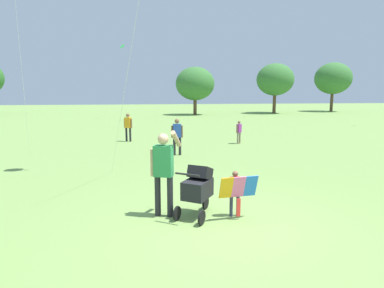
% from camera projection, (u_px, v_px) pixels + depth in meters
% --- Properties ---
extents(ground_plane, '(120.00, 120.00, 0.00)m').
position_uv_depth(ground_plane, '(228.00, 226.00, 5.99)').
color(ground_plane, '#75994C').
extents(treeline_distant, '(46.61, 7.35, 6.06)m').
position_uv_depth(treeline_distant, '(185.00, 80.00, 36.63)').
color(treeline_distant, brown).
rests_on(treeline_distant, ground).
extents(child_with_butterfly_kite, '(0.77, 0.37, 0.93)m').
position_uv_depth(child_with_butterfly_kite, '(236.00, 189.00, 6.36)').
color(child_with_butterfly_kite, '#33384C').
rests_on(child_with_butterfly_kite, ground).
extents(person_adult_flyer, '(0.64, 0.50, 1.74)m').
position_uv_depth(person_adult_flyer, '(164.00, 167.00, 6.35)').
color(person_adult_flyer, '#232328').
rests_on(person_adult_flyer, ground).
extents(stroller, '(0.88, 1.07, 1.03)m').
position_uv_depth(stroller, '(198.00, 186.00, 6.43)').
color(stroller, black).
rests_on(stroller, ground).
extents(person_red_shirt, '(0.46, 0.19, 1.43)m').
position_uv_depth(person_red_shirt, '(177.00, 134.00, 12.61)').
color(person_red_shirt, '#232328').
rests_on(person_red_shirt, ground).
extents(person_sitting_far, '(0.41, 0.30, 1.40)m').
position_uv_depth(person_sitting_far, '(128.00, 125.00, 16.14)').
color(person_sitting_far, '#232328').
rests_on(person_sitting_far, ground).
extents(person_couple_left, '(0.29, 0.26, 1.10)m').
position_uv_depth(person_couple_left, '(239.00, 130.00, 15.46)').
color(person_couple_left, '#7F705B').
rests_on(person_couple_left, ground).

